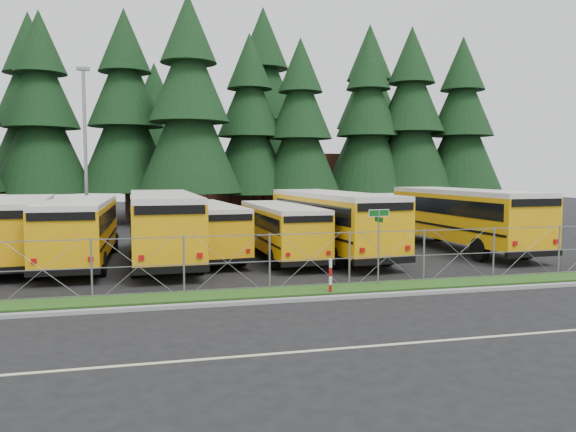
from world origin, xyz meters
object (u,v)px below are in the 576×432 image
at_px(bus_2, 81,232).
at_px(light_standard, 85,148).
at_px(bus_east, 459,220).
at_px(striped_bollard, 330,276).
at_px(bus_3, 163,228).
at_px(bus_5, 280,232).
at_px(bus_6, 329,224).
at_px(bus_4, 207,231).
at_px(street_sign, 379,231).
at_px(bus_1, 19,231).

relative_size(bus_2, light_standard, 1.10).
bearing_deg(bus_east, light_standard, 154.61).
bearing_deg(bus_east, striped_bollard, -142.60).
bearing_deg(bus_3, light_standard, 114.55).
relative_size(bus_5, light_standard, 0.98).
bearing_deg(bus_6, bus_east, -3.38).
height_order(bus_4, light_standard, light_standard).
xyz_separation_m(bus_4, light_standard, (-6.24, 7.32, 4.19)).
bearing_deg(street_sign, bus_1, 148.49).
distance_m(bus_4, bus_east, 13.28).
bearing_deg(bus_4, bus_1, 173.97).
height_order(bus_6, striped_bollard, bus_6).
bearing_deg(bus_4, bus_east, -8.30).
xyz_separation_m(bus_5, street_sign, (2.06, -7.13, 0.73)).
relative_size(bus_2, bus_6, 0.93).
bearing_deg(bus_4, bus_6, -15.17).
height_order(bus_4, street_sign, street_sign).
bearing_deg(light_standard, bus_3, -63.66).
bearing_deg(street_sign, striped_bollard, -159.63).
height_order(bus_4, bus_5, bus_4).
height_order(bus_4, bus_6, bus_6).
bearing_deg(bus_4, street_sign, -62.33).
distance_m(bus_3, light_standard, 10.12).
bearing_deg(bus_1, bus_east, -7.86).
height_order(bus_1, bus_4, bus_1).
height_order(bus_1, bus_6, bus_6).
relative_size(bus_1, bus_6, 0.94).
distance_m(bus_6, striped_bollard, 8.57).
relative_size(bus_east, striped_bollard, 10.30).
height_order(bus_east, striped_bollard, bus_east).
distance_m(bus_1, bus_3, 6.42).
height_order(bus_5, bus_east, bus_east).
distance_m(bus_2, striped_bollard, 12.31).
bearing_deg(bus_east, bus_4, 173.95).
bearing_deg(bus_1, bus_4, -6.48).
bearing_deg(street_sign, bus_3, 135.74).
relative_size(bus_2, bus_east, 0.91).
bearing_deg(bus_5, bus_east, 1.29).
bearing_deg(bus_1, bus_5, -12.25).
relative_size(bus_3, striped_bollard, 10.14).
bearing_deg(street_sign, bus_5, 106.14).
height_order(bus_1, striped_bollard, bus_1).
bearing_deg(bus_3, bus_6, -1.73).
distance_m(bus_1, bus_4, 8.42).
xyz_separation_m(bus_1, striped_bollard, (11.76, -9.26, -0.89)).
xyz_separation_m(bus_4, bus_5, (3.36, -1.24, -0.01)).
xyz_separation_m(bus_2, striped_bollard, (9.02, -8.34, -0.87)).
xyz_separation_m(bus_3, bus_6, (8.01, 0.01, -0.01)).
height_order(bus_4, striped_bollard, bus_4).
relative_size(bus_4, bus_east, 0.81).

